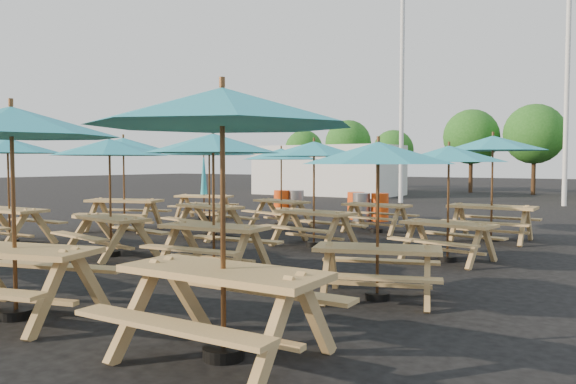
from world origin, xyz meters
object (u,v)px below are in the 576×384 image
Objects in this scene: picnic_unit_2 at (123,149)px; picnic_unit_14 at (449,160)px; picnic_unit_5 at (110,153)px; picnic_unit_12 at (222,120)px; waste_bin_1 at (296,203)px; waste_bin_3 at (361,207)px; picnic_unit_11 at (377,158)px; waste_bin_0 at (282,203)px; waste_bin_4 at (380,207)px; picnic_unit_3 at (204,190)px; picnic_unit_13 at (378,161)px; picnic_unit_1 at (8,151)px; waste_bin_2 at (356,206)px; picnic_unit_9 at (213,150)px; picnic_unit_7 at (281,158)px; picnic_unit_8 at (12,132)px; picnic_unit_10 at (314,154)px; picnic_unit_6 at (209,153)px; picnic_unit_15 at (493,148)px.

picnic_unit_14 is (8.75, 0.09, -0.31)m from picnic_unit_2.
picnic_unit_2 is 1.21× the size of picnic_unit_5.
picnic_unit_12 reaches higher than waste_bin_1.
picnic_unit_14 is at bearing -51.76° from waste_bin_3.
picnic_unit_11 is 5.52m from waste_bin_0.
picnic_unit_14 is 7.33m from waste_bin_4.
picnic_unit_3 is at bearing 168.43° from picnic_unit_14.
picnic_unit_13 is at bearing 5.77° from picnic_unit_5.
picnic_unit_12 reaches higher than picnic_unit_1.
picnic_unit_13 is 3.01× the size of waste_bin_0.
picnic_unit_1 is 2.78× the size of waste_bin_2.
waste_bin_3 is (-1.50, 8.83, -1.60)m from picnic_unit_9.
picnic_unit_7 is at bearing 26.08° from picnic_unit_2.
picnic_unit_5 is (3.02, -2.93, -0.18)m from picnic_unit_2.
picnic_unit_8 is (5.82, -3.36, 0.09)m from picnic_unit_1.
picnic_unit_2 reaches higher than picnic_unit_10.
picnic_unit_8 is 3.43× the size of waste_bin_4.
picnic_unit_2 is 2.83m from picnic_unit_6.
picnic_unit_8 reaches higher than waste_bin_3.
picnic_unit_7 reaches higher than waste_bin_2.
picnic_unit_7 is 3.10× the size of waste_bin_1.
picnic_unit_1 reaches higher than waste_bin_2.
picnic_unit_15 reaches higher than picnic_unit_6.
waste_bin_2 is at bearing 38.32° from picnic_unit_2.
picnic_unit_1 is 1.05× the size of picnic_unit_11.
picnic_unit_5 is 2.72m from picnic_unit_9.
picnic_unit_14 is 2.76× the size of waste_bin_0.
picnic_unit_8 reaches higher than picnic_unit_15.
picnic_unit_2 is at bearing -126.08° from waste_bin_3.
picnic_unit_9 is (2.74, -6.13, 0.07)m from picnic_unit_7.
waste_bin_1 is at bearing 108.54° from picnic_unit_5.
picnic_unit_12 reaches higher than picnic_unit_10.
picnic_unit_3 is 0.87× the size of picnic_unit_13.
picnic_unit_3 reaches higher than picnic_unit_13.
picnic_unit_1 is 0.90× the size of picnic_unit_7.
waste_bin_1 is 1.00× the size of waste_bin_3.
picnic_unit_14 is at bearing 72.34° from picnic_unit_13.
picnic_unit_6 is (2.97, 3.36, -0.02)m from picnic_unit_1.
picnic_unit_8 is at bearing -85.84° from waste_bin_4.
waste_bin_0 is 1.00× the size of waste_bin_3.
picnic_unit_7 is 8.69m from picnic_unit_13.
picnic_unit_11 is 3.29m from waste_bin_3.
picnic_unit_2 is 1.23× the size of picnic_unit_12.
picnic_unit_6 is at bearing -99.77° from waste_bin_2.
picnic_unit_13 reaches higher than waste_bin_3.
picnic_unit_15 reaches higher than picnic_unit_13.
picnic_unit_8 is (2.66, -9.59, 0.22)m from picnic_unit_7.
waste_bin_3 is at bearing -45.60° from waste_bin_2.
picnic_unit_1 reaches higher than picnic_unit_3.
picnic_unit_5 is at bearing -132.32° from picnic_unit_15.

